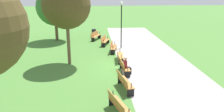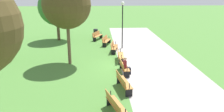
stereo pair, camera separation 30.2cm
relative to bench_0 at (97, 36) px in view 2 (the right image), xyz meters
The scene contains 14 objects.
ground_plane 9.20m from the bench_0, 12.06° to the left, with size 120.00×120.00×0.00m, color #477A33.
path_paving 10.04m from the bench_0, 26.34° to the left, with size 33.06×5.46×0.01m, color #A39E99.
bench_0 is the anchor object (origin of this frame).
bench_1 2.64m from the bench_0, 19.95° to the left, with size 1.97×1.00×0.89m.
bench_2 5.27m from the bench_0, 16.63° to the left, with size 1.97×0.80×0.89m.
bench_3 7.88m from the bench_0, 13.30° to the left, with size 1.94×0.58×0.89m.
bench_4 10.47m from the bench_0, ahead, with size 1.94×0.58×0.89m.
bench_5 13.02m from the bench_0, ahead, with size 1.97×0.80×0.89m.
bench_6 15.53m from the bench_0, ahead, with size 1.97×1.00×0.89m.
person_seated 10.76m from the bench_0, 10.57° to the left, with size 0.34×0.53×1.20m.
tree_0 9.24m from the bench_0, 14.09° to the right, with size 3.45×3.45×6.11m.
tree_2 5.25m from the bench_0, 90.50° to the right, with size 3.91×3.91×5.55m.
lamp_post 5.14m from the bench_0, 32.44° to the left, with size 0.32×0.32×4.35m.
trash_bin 1.86m from the bench_0, behind, with size 0.52×0.52×0.87m, color black.
Camera 2 is at (15.36, -1.70, 5.47)m, focal length 35.67 mm.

